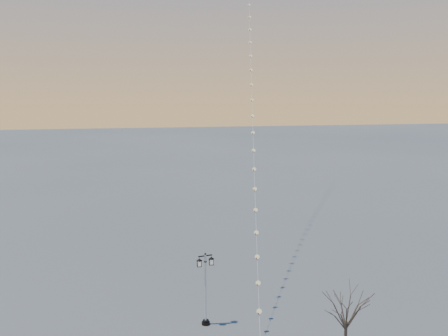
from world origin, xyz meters
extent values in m
cylinder|color=black|center=(-2.02, 3.69, 0.08)|extent=(0.54, 0.54, 0.15)
cylinder|color=black|center=(-2.02, 3.69, 0.22)|extent=(0.38, 0.38, 0.13)
cylinder|color=beige|center=(-2.02, 3.69, 2.54)|extent=(0.12, 0.12, 4.51)
cylinder|color=black|center=(-2.02, 3.69, 4.27)|extent=(0.19, 0.19, 0.06)
cube|color=black|center=(-2.02, 3.69, 4.66)|extent=(0.90, 0.24, 0.06)
sphere|color=black|center=(-2.02, 3.69, 4.77)|extent=(0.13, 0.13, 0.13)
pyramid|color=black|center=(-2.41, 3.61, 4.51)|extent=(0.42, 0.42, 0.13)
cube|color=beige|center=(-2.41, 3.61, 4.21)|extent=(0.25, 0.25, 0.33)
cube|color=black|center=(-2.41, 3.61, 4.03)|extent=(0.29, 0.29, 0.04)
pyramid|color=black|center=(-1.62, 3.77, 4.51)|extent=(0.42, 0.42, 0.13)
cube|color=beige|center=(-1.62, 3.77, 4.21)|extent=(0.25, 0.25, 0.33)
cube|color=black|center=(-1.62, 3.77, 4.03)|extent=(0.29, 0.29, 0.04)
cone|color=red|center=(5.07, 23.00, 20.55)|extent=(0.08, 0.08, 0.29)
cylinder|color=white|center=(0.86, 0.68, 0.63)|extent=(0.02, 0.02, 0.84)
camera|label=1|loc=(-5.33, -23.58, 15.14)|focal=36.83mm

